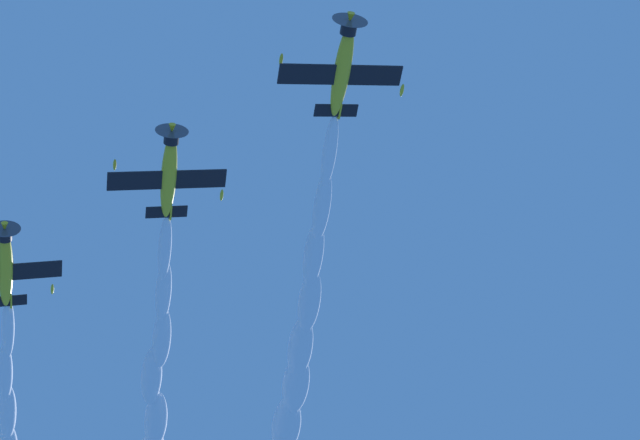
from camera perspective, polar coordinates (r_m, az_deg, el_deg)
The scene contains 4 objects.
airplane_lead at distance 79.75m, azimuth 1.23°, elevation 8.22°, with size 9.32×8.72×3.52m.
airplane_left_wingman at distance 86.18m, azimuth -8.14°, elevation 2.52°, with size 9.22×8.70×3.46m.
airplane_right_wingman at distance 94.29m, azimuth -16.59°, elevation -2.42°, with size 9.12×8.69×3.69m.
smoke_trail_lead at distance 95.16m, azimuth -1.36°, elevation -8.39°, with size 16.78×37.97×3.82m.
Camera 1 is at (7.95, -27.58, 1.66)m, focal length 59.37 mm.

